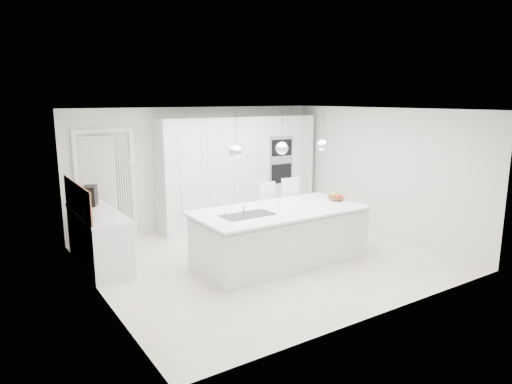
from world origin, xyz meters
TOP-DOWN VIEW (x-y plane):
  - floor at (0.00, 0.00)m, footprint 5.50×5.50m
  - wall_back at (0.00, 2.50)m, footprint 5.50×0.00m
  - wall_left at (-2.75, 0.00)m, footprint 0.00×5.00m
  - ceiling at (0.00, 0.00)m, footprint 5.50×5.50m
  - tall_cabinets at (0.80, 2.20)m, footprint 3.60×0.60m
  - oven_stack at (1.70, 1.89)m, footprint 0.62×0.04m
  - doorway_frame at (-1.95, 2.47)m, footprint 1.11×0.08m
  - hallway_door at (-2.20, 2.42)m, footprint 0.76×0.38m
  - radiator at (-1.63, 2.46)m, footprint 0.32×0.04m
  - left_base_cabinets at (-2.45, 1.20)m, footprint 0.60×1.80m
  - left_worktop at (-2.45, 1.20)m, footprint 0.62×1.82m
  - oak_backsplash at (-2.74, 1.20)m, footprint 0.02×1.80m
  - island_base at (0.10, -0.30)m, footprint 2.80×1.20m
  - island_worktop at (0.10, -0.25)m, footprint 2.84×1.40m
  - island_sink at (-0.55, -0.30)m, footprint 0.84×0.44m
  - island_tap at (-0.50, -0.10)m, footprint 0.02×0.02m
  - pendant_left at (-0.75, -0.30)m, footprint 0.20×0.20m
  - pendant_mid at (0.10, -0.30)m, footprint 0.20×0.20m
  - pendant_right at (0.95, -0.30)m, footprint 0.20×0.20m
  - fruit_bowl at (1.32, -0.28)m, footprint 0.31×0.31m
  - espresso_machine at (-2.43, 1.69)m, footprint 0.31×0.37m
  - bar_stool_left at (0.50, 0.56)m, footprint 0.41×0.55m
  - bar_stool_right at (1.03, 0.53)m, footprint 0.46×0.59m
  - apple_a at (1.37, -0.28)m, footprint 0.08×0.08m
  - apple_b at (1.33, -0.33)m, footprint 0.07×0.07m
  - apple_c at (1.31, -0.32)m, footprint 0.08×0.08m
  - banana_bunch at (1.33, -0.25)m, footprint 0.23×0.16m

SIDE VIEW (x-z plane):
  - floor at x=0.00m, z-range 0.00..0.00m
  - left_base_cabinets at x=-2.45m, z-range 0.00..0.86m
  - island_base at x=0.10m, z-range 0.00..0.86m
  - bar_stool_left at x=0.50m, z-range 0.00..1.15m
  - bar_stool_right at x=1.03m, z-range 0.00..1.18m
  - island_sink at x=-0.55m, z-range 0.73..0.91m
  - radiator at x=-1.63m, z-range 0.15..1.55m
  - left_worktop at x=-2.45m, z-range 0.86..0.90m
  - island_worktop at x=0.10m, z-range 0.86..0.90m
  - fruit_bowl at x=1.32m, z-range 0.90..0.97m
  - apple_b at x=1.33m, z-range 0.93..1.00m
  - apple_c at x=1.31m, z-range 0.93..1.01m
  - apple_a at x=1.37m, z-range 0.93..1.01m
  - hallway_door at x=-2.20m, z-range 0.00..2.00m
  - banana_bunch at x=1.33m, z-range 0.91..1.11m
  - doorway_frame at x=-1.95m, z-range -0.04..2.09m
  - island_tap at x=-0.50m, z-range 0.90..1.20m
  - espresso_machine at x=-2.43m, z-range 0.90..1.24m
  - tall_cabinets at x=0.80m, z-range 0.00..2.30m
  - oak_backsplash at x=-2.74m, z-range 0.90..1.40m
  - wall_back at x=0.00m, z-range -1.50..4.00m
  - wall_left at x=-2.75m, z-range -1.25..3.75m
  - oven_stack at x=1.70m, z-range 0.83..1.88m
  - pendant_left at x=-0.75m, z-range 1.80..2.00m
  - pendant_mid at x=0.10m, z-range 1.80..2.00m
  - pendant_right at x=0.95m, z-range 1.80..2.00m
  - ceiling at x=0.00m, z-range 2.50..2.50m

